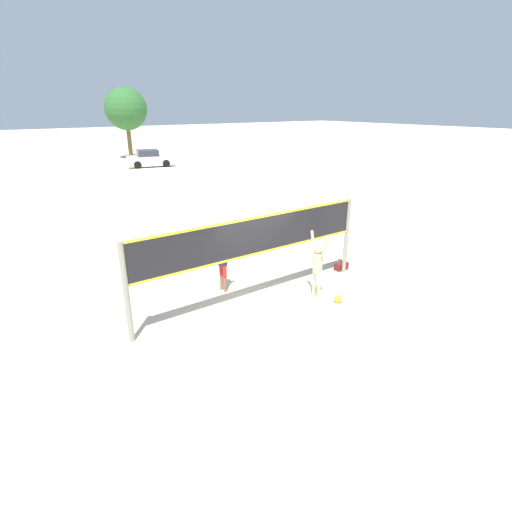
% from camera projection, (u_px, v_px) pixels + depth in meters
% --- Properties ---
extents(ground_plane, '(200.00, 200.00, 0.00)m').
position_uv_depth(ground_plane, '(256.00, 300.00, 11.54)').
color(ground_plane, beige).
extents(volleyball_net, '(7.42, 0.13, 2.51)m').
position_uv_depth(volleyball_net, '(256.00, 244.00, 10.92)').
color(volleyball_net, gray).
rests_on(volleyball_net, ground_plane).
extents(player_spiker, '(0.28, 0.68, 1.99)m').
position_uv_depth(player_spiker, '(318.00, 265.00, 11.36)').
color(player_spiker, beige).
rests_on(player_spiker, ground_plane).
extents(player_blocker, '(0.28, 0.69, 2.06)m').
position_uv_depth(player_blocker, '(223.00, 257.00, 11.79)').
color(player_blocker, '#8C664C').
rests_on(player_blocker, ground_plane).
extents(volleyball, '(0.23, 0.23, 0.23)m').
position_uv_depth(volleyball, '(338.00, 299.00, 11.38)').
color(volleyball, yellow).
rests_on(volleyball, ground_plane).
extents(gear_bag, '(0.48, 0.24, 0.25)m').
position_uv_depth(gear_bag, '(341.00, 266.00, 13.66)').
color(gear_bag, maroon).
rests_on(gear_bag, ground_plane).
extents(parked_car_near, '(4.35, 2.67, 1.49)m').
position_uv_depth(parked_car_near, '(150.00, 159.00, 36.26)').
color(parked_car_near, silver).
rests_on(parked_car_near, ground_plane).
extents(tree_left_cluster, '(4.15, 4.15, 7.00)m').
position_uv_depth(tree_left_cluster, '(126.00, 109.00, 39.99)').
color(tree_left_cluster, brown).
rests_on(tree_left_cluster, ground_plane).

